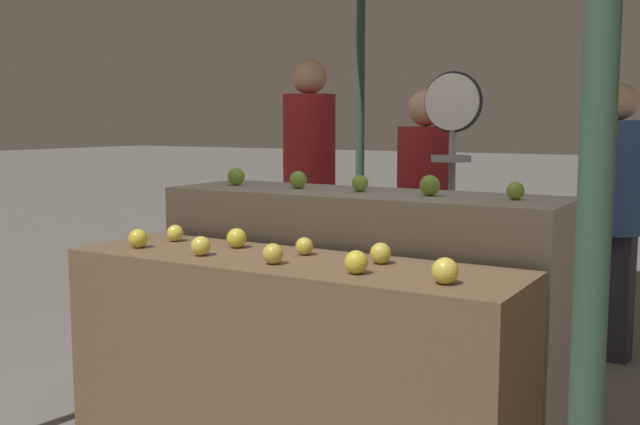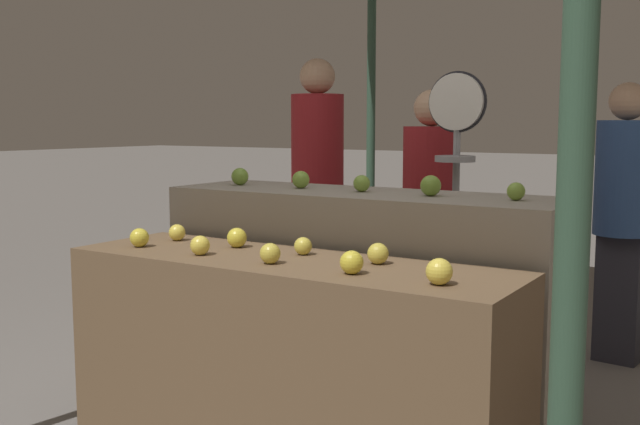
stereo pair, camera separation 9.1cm
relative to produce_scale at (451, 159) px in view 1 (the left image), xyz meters
The scene contains 20 objects.
display_counter_front 1.41m from the produce_scale, 100.48° to the right, with size 1.84×0.55×0.84m, color brown.
display_counter_back 0.90m from the produce_scale, 110.87° to the right, with size 1.84×0.55×1.06m, color gray.
apple_front_0 1.59m from the produce_scale, 125.74° to the right, with size 0.08×0.08×0.08m, color gold.
apple_front_1 1.43m from the produce_scale, 113.77° to the right, with size 0.08×0.08×0.08m, color yellow.
apple_front_2 1.33m from the produce_scale, 99.50° to the right, with size 0.08×0.08×0.08m, color gold.
apple_front_3 1.32m from the produce_scale, 83.81° to the right, with size 0.08×0.08×0.08m, color gold.
apple_front_4 1.39m from the produce_scale, 69.88° to the right, with size 0.09×0.09×0.09m, color yellow.
apple_front_5 1.41m from the produce_scale, 130.38° to the right, with size 0.07×0.07×0.07m, color yellow.
apple_front_6 1.23m from the produce_scale, 117.64° to the right, with size 0.08×0.08×0.08m, color gold.
apple_front_7 1.12m from the produce_scale, 101.38° to the right, with size 0.07×0.07×0.07m, color gold.
apple_front_8 1.11m from the produce_scale, 83.05° to the right, with size 0.08×0.08×0.08m, color gold.
apple_back_0 1.08m from the produce_scale, 147.95° to the right, with size 0.09×0.09×0.09m, color #7AA338.
apple_back_1 0.79m from the produce_scale, 134.88° to the right, with size 0.08×0.08×0.08m, color #84AD3D.
apple_back_2 0.61m from the produce_scale, 111.49° to the right, with size 0.08×0.08×0.08m, color #84AD3D.
apple_back_3 0.59m from the produce_scale, 78.00° to the right, with size 0.09×0.09×0.09m, color #7AA338.
apple_back_4 0.74m from the produce_scale, 48.81° to the right, with size 0.07×0.07×0.07m, color #84AD3D.
produce_scale is the anchor object (origin of this frame).
person_vendor_at_scale 0.54m from the produce_scale, 129.20° to the left, with size 0.40×0.40×1.55m.
person_customer_left 1.47m from the produce_scale, 150.64° to the left, with size 0.41×0.41×1.79m.
person_customer_right 1.16m from the produce_scale, 56.09° to the left, with size 0.35×0.35×1.59m.
Camera 1 is at (1.56, -2.39, 1.37)m, focal length 42.00 mm.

